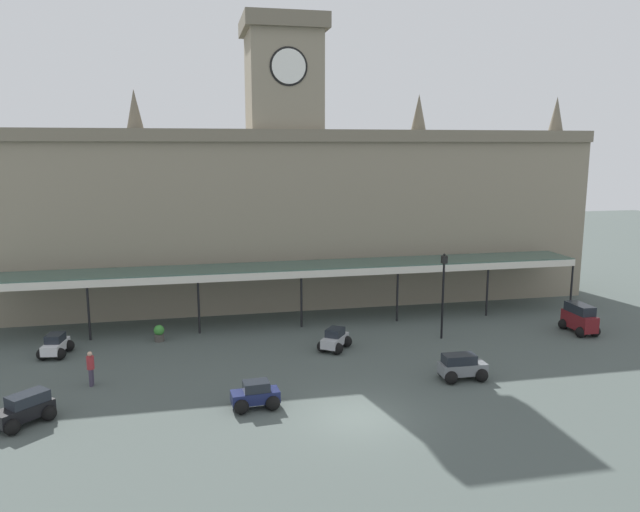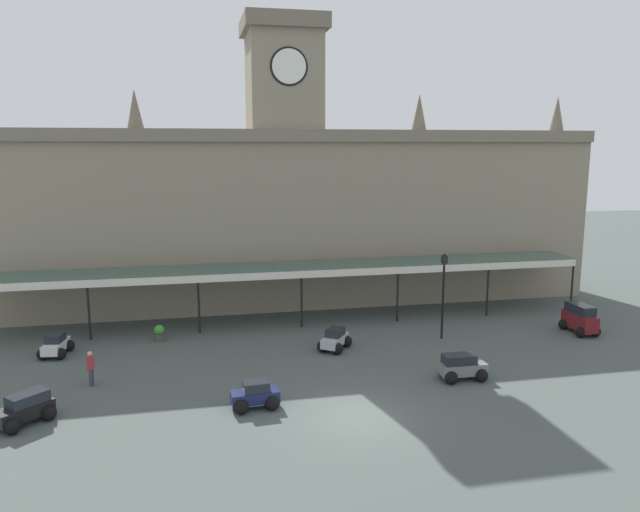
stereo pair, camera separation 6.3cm
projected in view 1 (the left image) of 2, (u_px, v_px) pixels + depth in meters
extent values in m
plane|color=#46504C|center=(358.00, 417.00, 25.26)|extent=(140.00, 140.00, 0.00)
cube|color=gray|center=(285.00, 218.00, 43.15)|extent=(43.87, 5.89, 12.18)
cube|color=#756C5B|center=(291.00, 135.00, 39.16)|extent=(43.87, 0.30, 0.80)
cube|color=gray|center=(283.00, 82.00, 41.49)|extent=(4.80, 4.80, 6.39)
cube|color=#6E6655|center=(283.00, 26.00, 40.83)|extent=(5.50, 5.50, 1.00)
cylinder|color=white|center=(289.00, 66.00, 38.99)|extent=(2.20, 0.12, 2.20)
cylinder|color=black|center=(289.00, 66.00, 39.03)|extent=(2.46, 0.06, 2.46)
cone|color=#675F50|center=(134.00, 109.00, 39.82)|extent=(1.10, 1.10, 2.60)
cone|color=#675F50|center=(419.00, 113.00, 43.85)|extent=(1.10, 1.10, 2.60)
cone|color=#675F50|center=(557.00, 114.00, 46.10)|extent=(1.10, 1.10, 2.60)
cube|color=#38564C|center=(297.00, 266.00, 38.65)|extent=(37.43, 3.20, 0.16)
cube|color=silver|center=(302.00, 275.00, 37.14)|extent=(37.43, 0.12, 0.44)
cylinder|color=black|center=(89.00, 311.00, 35.03)|extent=(0.14, 0.14, 3.49)
cylinder|color=black|center=(199.00, 305.00, 36.31)|extent=(0.14, 0.14, 3.49)
cylinder|color=black|center=(301.00, 300.00, 37.58)|extent=(0.14, 0.14, 3.49)
cylinder|color=black|center=(397.00, 295.00, 38.85)|extent=(0.14, 0.14, 3.49)
cylinder|color=black|center=(487.00, 290.00, 40.13)|extent=(0.14, 0.14, 3.49)
cylinder|color=black|center=(572.00, 286.00, 41.40)|extent=(0.14, 0.14, 3.49)
cube|color=slate|center=(463.00, 369.00, 29.30)|extent=(2.27, 0.94, 0.55)
cube|color=#1E232B|center=(459.00, 359.00, 29.17)|extent=(1.56, 0.86, 0.45)
sphere|color=black|center=(473.00, 369.00, 29.92)|extent=(0.64, 0.64, 0.64)
sphere|color=black|center=(482.00, 375.00, 29.05)|extent=(0.64, 0.64, 0.64)
sphere|color=black|center=(444.00, 371.00, 29.63)|extent=(0.64, 0.64, 0.64)
sphere|color=black|center=(451.00, 378.00, 28.76)|extent=(0.64, 0.64, 0.64)
cube|color=maroon|center=(579.00, 321.00, 36.59)|extent=(0.98, 2.41, 0.95)
cube|color=#1E232B|center=(580.00, 309.00, 36.51)|extent=(0.92, 1.91, 0.55)
sphere|color=black|center=(595.00, 331.00, 35.95)|extent=(0.64, 0.64, 0.64)
sphere|color=black|center=(581.00, 332.00, 35.75)|extent=(0.64, 0.64, 0.64)
sphere|color=black|center=(577.00, 323.00, 37.59)|extent=(0.64, 0.64, 0.64)
sphere|color=black|center=(563.00, 324.00, 37.38)|extent=(0.64, 0.64, 0.64)
cube|color=black|center=(24.00, 412.00, 24.53)|extent=(2.26, 2.20, 0.55)
cube|color=#1E232B|center=(28.00, 398.00, 24.60)|extent=(1.70, 1.67, 0.45)
sphere|color=black|center=(12.00, 427.00, 23.69)|extent=(0.64, 0.64, 0.64)
sphere|color=black|center=(0.00, 421.00, 24.20)|extent=(0.64, 0.64, 0.64)
sphere|color=black|center=(49.00, 413.00, 24.94)|extent=(0.64, 0.64, 0.64)
sphere|color=black|center=(37.00, 408.00, 25.45)|extent=(0.64, 0.64, 0.64)
cube|color=#19214C|center=(255.00, 396.00, 26.10)|extent=(2.11, 1.03, 0.50)
cube|color=#1E232B|center=(256.00, 386.00, 26.04)|extent=(1.16, 0.88, 0.42)
sphere|color=black|center=(241.00, 407.00, 25.54)|extent=(0.64, 0.64, 0.64)
sphere|color=black|center=(238.00, 399.00, 26.37)|extent=(0.64, 0.64, 0.64)
sphere|color=black|center=(273.00, 403.00, 25.91)|extent=(0.64, 0.64, 0.64)
sphere|color=black|center=(269.00, 395.00, 26.74)|extent=(0.64, 0.64, 0.64)
cube|color=#B2B5BA|center=(335.00, 340.00, 33.62)|extent=(1.91, 2.18, 0.50)
cube|color=#1E232B|center=(335.00, 332.00, 33.58)|extent=(1.29, 1.36, 0.42)
sphere|color=black|center=(337.00, 349.00, 32.87)|extent=(0.64, 0.64, 0.64)
sphere|color=black|center=(323.00, 346.00, 33.22)|extent=(0.64, 0.64, 0.64)
sphere|color=black|center=(347.00, 341.00, 34.09)|extent=(0.64, 0.64, 0.64)
sphere|color=black|center=(332.00, 339.00, 34.44)|extent=(0.64, 0.64, 0.64)
cube|color=silver|center=(56.00, 346.00, 32.63)|extent=(1.18, 2.16, 0.50)
cube|color=#1E232B|center=(55.00, 338.00, 32.59)|extent=(0.96, 1.21, 0.42)
sphere|color=black|center=(60.00, 354.00, 32.02)|extent=(0.64, 0.64, 0.64)
sphere|color=black|center=(43.00, 354.00, 31.97)|extent=(0.64, 0.64, 0.64)
sphere|color=black|center=(69.00, 346.00, 33.35)|extent=(0.64, 0.64, 0.64)
sphere|color=black|center=(52.00, 346.00, 33.30)|extent=(0.64, 0.64, 0.64)
cylinder|color=#3F384C|center=(91.00, 378.00, 28.45)|extent=(0.17, 0.17, 0.82)
cylinder|color=#3F384C|center=(92.00, 376.00, 28.66)|extent=(0.17, 0.17, 0.82)
cylinder|color=#A52D33|center=(90.00, 363.00, 28.43)|extent=(0.34, 0.34, 0.62)
sphere|color=tan|center=(90.00, 354.00, 28.35)|extent=(0.23, 0.23, 0.23)
cylinder|color=black|center=(443.00, 301.00, 35.25)|extent=(0.13, 0.13, 4.49)
cube|color=black|center=(444.00, 260.00, 34.81)|extent=(0.30, 0.30, 0.44)
sphere|color=black|center=(444.00, 255.00, 34.76)|extent=(0.14, 0.14, 0.14)
cylinder|color=#47423D|center=(159.00, 338.00, 35.09)|extent=(0.56, 0.56, 0.42)
sphere|color=#388733|center=(159.00, 330.00, 35.01)|extent=(0.60, 0.60, 0.60)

